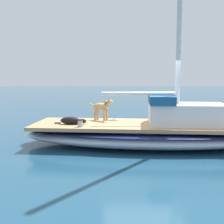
{
  "coord_description": "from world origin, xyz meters",
  "views": [
    {
      "loc": [
        8.33,
        -1.28,
        2.01
      ],
      "look_at": [
        0.0,
        -1.0,
        1.01
      ],
      "focal_mm": 45.88,
      "sensor_mm": 36.0,
      "label": 1
    }
  ],
  "objects_px": {
    "dog_black": "(72,121)",
    "deck_winch": "(80,123)",
    "coiled_rope": "(114,120)",
    "dog_tan": "(102,107)",
    "sailboat_main": "(146,134)"
  },
  "relations": [
    {
      "from": "sailboat_main",
      "to": "dog_black",
      "type": "bearing_deg",
      "value": -88.37
    },
    {
      "from": "sailboat_main",
      "to": "coiled_rope",
      "type": "xyz_separation_m",
      "value": [
        -0.68,
        -0.92,
        0.35
      ]
    },
    {
      "from": "dog_black",
      "to": "coiled_rope",
      "type": "bearing_deg",
      "value": 120.52
    },
    {
      "from": "deck_winch",
      "to": "coiled_rope",
      "type": "distance_m",
      "value": 1.53
    },
    {
      "from": "dog_black",
      "to": "deck_winch",
      "type": "height_order",
      "value": "dog_black"
    },
    {
      "from": "dog_tan",
      "to": "sailboat_main",
      "type": "bearing_deg",
      "value": 62.19
    },
    {
      "from": "sailboat_main",
      "to": "coiled_rope",
      "type": "bearing_deg",
      "value": -126.62
    },
    {
      "from": "deck_winch",
      "to": "coiled_rope",
      "type": "xyz_separation_m",
      "value": [
        -1.17,
        0.98,
        -0.08
      ]
    },
    {
      "from": "sailboat_main",
      "to": "dog_tan",
      "type": "bearing_deg",
      "value": -117.81
    },
    {
      "from": "deck_winch",
      "to": "dog_tan",
      "type": "bearing_deg",
      "value": 152.7
    },
    {
      "from": "dog_tan",
      "to": "coiled_rope",
      "type": "xyz_separation_m",
      "value": [
        0.0,
        0.38,
        -0.4
      ]
    },
    {
      "from": "sailboat_main",
      "to": "dog_black",
      "type": "distance_m",
      "value": 2.22
    },
    {
      "from": "dog_black",
      "to": "coiled_rope",
      "type": "height_order",
      "value": "dog_black"
    },
    {
      "from": "deck_winch",
      "to": "coiled_rope",
      "type": "bearing_deg",
      "value": 140.07
    },
    {
      "from": "dog_tan",
      "to": "coiled_rope",
      "type": "bearing_deg",
      "value": 89.99
    }
  ]
}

